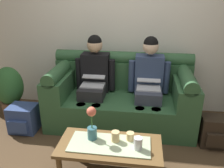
% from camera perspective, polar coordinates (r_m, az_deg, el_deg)
% --- Properties ---
extents(back_wall_patterned, '(6.00, 0.12, 2.90)m').
position_cam_1_polar(back_wall_patterned, '(3.52, 3.37, 16.73)').
color(back_wall_patterned, silver).
rests_on(back_wall_patterned, ground_plane).
extents(couch, '(1.96, 0.88, 0.96)m').
position_cam_1_polar(couch, '(3.28, 2.18, -3.18)').
color(couch, '#2D5633').
rests_on(couch, ground_plane).
extents(person_left, '(0.56, 0.67, 1.22)m').
position_cam_1_polar(person_left, '(3.22, -4.39, 1.76)').
color(person_left, '#232326').
rests_on(person_left, ground_plane).
extents(person_right, '(0.56, 0.67, 1.22)m').
position_cam_1_polar(person_right, '(3.16, 9.02, 1.09)').
color(person_right, '#383D4C').
rests_on(person_right, ground_plane).
extents(coffee_table, '(1.03, 0.49, 0.37)m').
position_cam_1_polar(coffee_table, '(2.40, -0.58, -15.44)').
color(coffee_table, brown).
rests_on(coffee_table, ground_plane).
extents(flower_vase, '(0.10, 0.10, 0.36)m').
position_cam_1_polar(flower_vase, '(2.35, -4.96, -9.83)').
color(flower_vase, '#336672').
rests_on(flower_vase, coffee_table).
extents(cup_near_left, '(0.08, 0.08, 0.12)m').
position_cam_1_polar(cup_near_left, '(2.28, 6.40, -14.26)').
color(cup_near_left, silver).
rests_on(cup_near_left, coffee_table).
extents(cup_near_right, '(0.08, 0.08, 0.08)m').
position_cam_1_polar(cup_near_right, '(2.40, 4.50, -12.66)').
color(cup_near_right, '#DBB77A').
rests_on(cup_near_right, coffee_table).
extents(cup_far_center, '(0.08, 0.08, 0.11)m').
position_cam_1_polar(cup_far_center, '(2.37, 0.85, -12.71)').
color(cup_far_center, '#DBB77A').
rests_on(cup_far_center, coffee_table).
extents(backpack_left, '(0.35, 0.32, 0.36)m').
position_cam_1_polar(backpack_left, '(3.35, -20.89, -7.96)').
color(backpack_left, '#33477A').
rests_on(backpack_left, ground_plane).
extents(backpack_right, '(0.31, 0.28, 0.38)m').
position_cam_1_polar(backpack_right, '(3.11, 23.67, -10.69)').
color(backpack_right, '#2D2319').
rests_on(backpack_right, ground_plane).
extents(potted_plant, '(0.40, 0.40, 0.78)m').
position_cam_1_polar(potted_plant, '(3.66, -23.82, -1.42)').
color(potted_plant, brown).
rests_on(potted_plant, ground_plane).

